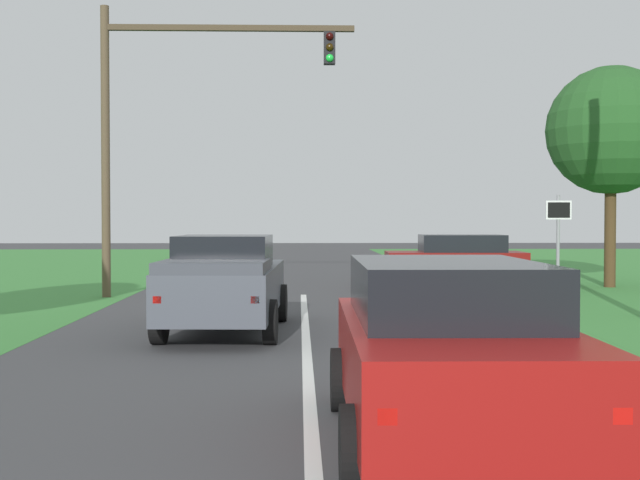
% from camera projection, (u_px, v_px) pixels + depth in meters
% --- Properties ---
extents(ground_plane, '(120.00, 120.00, 0.00)m').
position_uv_depth(ground_plane, '(306.00, 347.00, 14.00)').
color(ground_plane, '#424244').
extents(red_suv_near, '(2.30, 4.59, 1.79)m').
position_uv_depth(red_suv_near, '(448.00, 347.00, 7.97)').
color(red_suv_near, '#9E1411').
rests_on(red_suv_near, ground_plane).
extents(pickup_truck_lead, '(2.34, 5.27, 1.89)m').
position_uv_depth(pickup_truck_lead, '(225.00, 282.00, 15.68)').
color(pickup_truck_lead, '#4C515B').
rests_on(pickup_truck_lead, ground_plane).
extents(traffic_light, '(7.12, 0.40, 8.17)m').
position_uv_depth(traffic_light, '(168.00, 108.00, 22.74)').
color(traffic_light, brown).
rests_on(traffic_light, ground_plane).
extents(keep_moving_sign, '(0.60, 0.09, 2.76)m').
position_uv_depth(keep_moving_sign, '(558.00, 238.00, 18.93)').
color(keep_moving_sign, gray).
rests_on(keep_moving_sign, ground_plane).
extents(oak_tree_right, '(4.12, 4.12, 7.12)m').
position_uv_depth(oak_tree_right, '(611.00, 131.00, 26.05)').
color(oak_tree_right, '#4C351E').
rests_on(oak_tree_right, ground_plane).
extents(crossing_suv_far, '(4.47, 2.19, 1.70)m').
position_uv_depth(crossing_suv_far, '(457.00, 259.00, 26.16)').
color(crossing_suv_far, maroon).
rests_on(crossing_suv_far, ground_plane).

